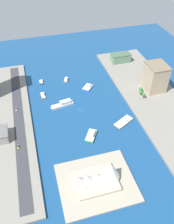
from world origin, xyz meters
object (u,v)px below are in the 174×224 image
at_px(barge_flat_brown, 124,121).
at_px(traffic_light_waterfront, 25,124).
at_px(opera_landmark, 99,176).
at_px(yacht_sleek_gray, 66,79).
at_px(water_taxi_orange, 43,95).
at_px(terminal_long_green, 121,58).
at_px(taxi_yellow_cab, 18,147).
at_px(van_white, 16,109).
at_px(ferry_white_commuter, 63,104).
at_px(apartment_midrise_tan, 155,77).
at_px(catamaran_blue, 88,87).
at_px(hatchback_blue, 13,89).
at_px(patrol_launch_navy, 41,82).
at_px(ferry_green_doubledeck, 91,135).

height_order(barge_flat_brown, traffic_light_waterfront, traffic_light_waterfront).
bearing_deg(opera_landmark, yacht_sleek_gray, -91.90).
relative_size(water_taxi_orange, traffic_light_waterfront, 2.03).
bearing_deg(traffic_light_waterfront, water_taxi_orange, -115.27).
bearing_deg(traffic_light_waterfront, yacht_sleek_gray, -127.32).
relative_size(terminal_long_green, taxi_yellow_cab, 6.64).
height_order(terminal_long_green, van_white, terminal_long_green).
height_order(ferry_white_commuter, terminal_long_green, terminal_long_green).
xyz_separation_m(apartment_midrise_tan, traffic_light_waterfront, (167.23, 27.27, -13.30)).
relative_size(barge_flat_brown, catamaran_blue, 1.47).
xyz_separation_m(terminal_long_green, traffic_light_waterfront, (152.18, 104.65, -2.13)).
relative_size(taxi_yellow_cab, hatchback_blue, 0.95).
bearing_deg(catamaran_blue, ferry_white_commuter, 34.98).
xyz_separation_m(yacht_sleek_gray, traffic_light_waterfront, (61.67, 80.90, 5.61)).
bearing_deg(patrol_launch_navy, water_taxi_orange, 86.61).
height_order(taxi_yellow_cab, traffic_light_waterfront, traffic_light_waterfront).
relative_size(taxi_yellow_cab, traffic_light_waterfront, 0.69).
height_order(van_white, hatchback_blue, hatchback_blue).
bearing_deg(hatchback_blue, traffic_light_waterfront, 98.26).
bearing_deg(hatchback_blue, ferry_white_commuter, 141.13).
distance_m(apartment_midrise_tan, terminal_long_green, 79.61).
xyz_separation_m(patrol_launch_navy, ferry_green_doubledeck, (-38.13, 115.44, 0.83)).
distance_m(ferry_green_doubledeck, van_white, 97.07).
height_order(barge_flat_brown, van_white, van_white).
xyz_separation_m(patrol_launch_navy, ferry_white_commuter, (-19.84, 57.20, 1.32)).
bearing_deg(catamaran_blue, van_white, 13.53).
bearing_deg(hatchback_blue, apartment_midrise_tan, 165.12).
relative_size(ferry_white_commuter, van_white, 6.13).
bearing_deg(barge_flat_brown, yacht_sleek_gray, -65.49).
bearing_deg(van_white, ferry_green_doubledeck, 139.78).
bearing_deg(traffic_light_waterfront, catamaran_blue, -147.30).
xyz_separation_m(yacht_sleek_gray, opera_landmark, (5.50, 165.67, 9.44)).
bearing_deg(traffic_light_waterfront, apartment_midrise_tan, -170.74).
height_order(ferry_green_doubledeck, van_white, ferry_green_doubledeck).
height_order(patrol_launch_navy, ferry_white_commuter, ferry_white_commuter).
distance_m(yacht_sleek_gray, catamaran_blue, 35.37).
height_order(barge_flat_brown, yacht_sleek_gray, yacht_sleek_gray).
relative_size(barge_flat_brown, water_taxi_orange, 2.00).
bearing_deg(catamaran_blue, yacht_sleek_gray, -46.66).
bearing_deg(taxi_yellow_cab, water_taxi_orange, -113.59).
bearing_deg(catamaran_blue, apartment_midrise_tan, 161.05).
bearing_deg(van_white, yacht_sleek_gray, -145.44).
relative_size(water_taxi_orange, opera_landmark, 0.30).
xyz_separation_m(apartment_midrise_tan, taxi_yellow_cab, (177.06, 54.13, -16.76)).
distance_m(patrol_launch_navy, ferry_green_doubledeck, 121.58).
bearing_deg(terminal_long_green, ferry_white_commuter, 36.11).
bearing_deg(traffic_light_waterfront, barge_flat_brown, 169.85).
relative_size(barge_flat_brown, taxi_yellow_cab, 5.89).
bearing_deg(apartment_midrise_tan, taxi_yellow_cab, 17.00).
xyz_separation_m(catamaran_blue, van_white, (94.74, 22.80, 2.09)).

